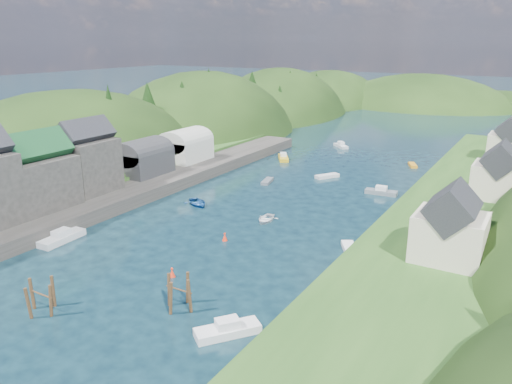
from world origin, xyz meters
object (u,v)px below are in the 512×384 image
Objects in this scene: piling_cluster_near at (41,300)px; piling_cluster_far at (179,295)px; channel_buoy_far at (225,237)px; channel_buoy_near at (172,273)px.

piling_cluster_far reaches higher than piling_cluster_near.
channel_buoy_far is at bearing 77.83° from piling_cluster_near.
piling_cluster_far is 17.04m from channel_buoy_far.
piling_cluster_far is at bearing -44.04° from channel_buoy_near.
channel_buoy_near and channel_buoy_far have the same top height.
piling_cluster_near is 3.39× the size of channel_buoy_near.
channel_buoy_far is (-5.69, 16.04, -0.90)m from piling_cluster_far.
piling_cluster_near is at bearing -146.19° from piling_cluster_far.
piling_cluster_far reaches higher than channel_buoy_far.
channel_buoy_far is at bearing 109.54° from piling_cluster_far.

